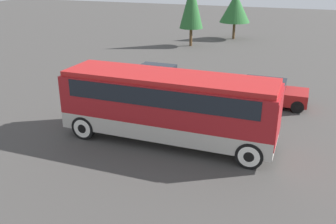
{
  "coord_description": "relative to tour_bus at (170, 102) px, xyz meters",
  "views": [
    {
      "loc": [
        5.42,
        -14.23,
        7.37
      ],
      "look_at": [
        0.0,
        0.0,
        1.38
      ],
      "focal_mm": 40.0,
      "sensor_mm": 36.0,
      "label": 1
    }
  ],
  "objects": [
    {
      "name": "tree_center",
      "position": [
        -2.45,
        25.95,
        1.39
      ],
      "size": [
        3.18,
        3.18,
        4.76
      ],
      "color": "brown",
      "rests_on": "ground_plane"
    },
    {
      "name": "ground_plane",
      "position": [
        -0.1,
        0.0,
        -1.86
      ],
      "size": [
        120.0,
        120.0,
        0.0
      ],
      "primitive_type": "plane",
      "color": "#423F3D"
    },
    {
      "name": "tree_left",
      "position": [
        -5.61,
        20.73,
        2.02
      ],
      "size": [
        2.26,
        2.26,
        6.07
      ],
      "color": "brown",
      "rests_on": "ground_plane"
    },
    {
      "name": "parked_car_near",
      "position": [
        3.39,
        6.43,
        -1.14
      ],
      "size": [
        4.39,
        1.85,
        1.42
      ],
      "color": "maroon",
      "rests_on": "ground_plane"
    },
    {
      "name": "tour_bus",
      "position": [
        0.0,
        0.0,
        0.0
      ],
      "size": [
        9.37,
        2.64,
        3.08
      ],
      "color": "#B7B2A8",
      "rests_on": "ground_plane"
    },
    {
      "name": "parked_car_mid",
      "position": [
        -3.35,
        6.84,
        -1.11
      ],
      "size": [
        4.22,
        1.88,
        1.51
      ],
      "color": "black",
      "rests_on": "ground_plane"
    }
  ]
}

